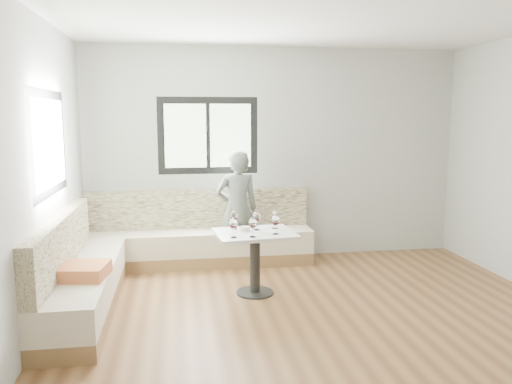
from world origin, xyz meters
TOP-DOWN VIEW (x-y plane):
  - room at (-0.08, 0.08)m, footprint 5.01×5.01m
  - banquette at (-1.59, 1.63)m, footprint 2.90×2.80m
  - table at (-0.50, 1.07)m, footprint 0.89×0.72m
  - person at (-0.57, 2.08)m, footprint 0.58×0.42m
  - olive_ramekin at (-0.60, 1.15)m, footprint 0.11×0.11m
  - wine_glass_a at (-0.76, 0.87)m, footprint 0.09×0.09m
  - wine_glass_b at (-0.56, 0.86)m, footprint 0.09×0.09m
  - wine_glass_c at (-0.30, 0.95)m, footprint 0.09×0.09m
  - wine_glass_d at (-0.47, 1.17)m, footprint 0.09×0.09m
  - wine_glass_e at (-0.26, 1.21)m, footprint 0.09×0.09m
  - wine_glass_f at (-0.70, 1.26)m, footprint 0.09×0.09m

SIDE VIEW (x-z plane):
  - banquette at x=-1.59m, z-range -0.14..0.81m
  - table at x=-0.50m, z-range 0.17..0.85m
  - olive_ramekin at x=-0.60m, z-range 0.68..0.72m
  - person at x=-0.57m, z-range 0.00..1.48m
  - wine_glass_a at x=-0.76m, z-range 0.72..0.92m
  - wine_glass_b at x=-0.56m, z-range 0.72..0.92m
  - wine_glass_c at x=-0.30m, z-range 0.72..0.92m
  - wine_glass_d at x=-0.47m, z-range 0.72..0.92m
  - wine_glass_e at x=-0.26m, z-range 0.72..0.92m
  - wine_glass_f at x=-0.70m, z-range 0.72..0.92m
  - room at x=-0.08m, z-range 0.01..2.82m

